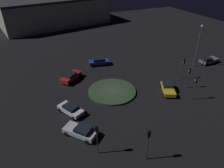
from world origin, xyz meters
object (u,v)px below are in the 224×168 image
car_silver (81,131)px  car_white (71,109)px  car_grey (209,60)px  streetlamp_east (198,42)px  car_yellow (168,88)px  traffic_light_east_near (189,74)px  car_blue (99,62)px  traffic_light_south (148,139)px  traffic_light_southeast (195,84)px  traffic_light_southwest (97,134)px  traffic_light_east (183,65)px  car_red (71,76)px  store_building (55,12)px

car_silver → car_white: bearing=-39.4°
car_grey → streetlamp_east: (-4.01, 0.24, 4.55)m
car_yellow → traffic_light_east_near: size_ratio=1.20×
car_blue → traffic_light_south: size_ratio=1.02×
car_blue → traffic_light_southeast: size_ratio=1.11×
car_white → traffic_light_southwest: (0.99, -8.52, 2.33)m
traffic_light_southeast → traffic_light_east: 6.76m
car_silver → traffic_light_south: size_ratio=1.03×
traffic_light_east → traffic_light_south: (-16.10, -12.87, 0.18)m
car_silver → streetlamp_east: (27.74, 9.46, 4.57)m
traffic_light_southwest → traffic_light_south: bearing=-91.6°
car_blue → traffic_light_east: 17.15m
traffic_light_east → traffic_light_south: size_ratio=0.94×
streetlamp_east → car_silver: bearing=-161.2°
car_silver → traffic_light_southeast: traffic_light_southeast is taller
car_white → traffic_light_east_near: 20.51m
car_silver → car_red: car_red is taller
car_red → traffic_light_southwest: 18.11m
car_silver → streetlamp_east: 29.66m
car_yellow → traffic_light_southeast: (2.24, -3.46, 2.09)m
car_silver → traffic_light_east: bearing=-113.5°
traffic_light_east → car_white: bearing=8.7°
traffic_light_east → traffic_light_southwest: 22.93m
car_grey → traffic_light_east: bearing=-165.7°
traffic_light_south → store_building: size_ratio=0.12×
car_white → traffic_light_east_near: bearing=-121.6°
traffic_light_east → store_building: store_building is taller
car_white → traffic_light_southeast: 19.47m
car_grey → car_white: 32.06m
streetlamp_east → traffic_light_southwest: bearing=-154.1°
car_yellow → traffic_light_east_near: 4.31m
car_red → traffic_light_southwest: size_ratio=1.08×
traffic_light_south → streetlamp_east: bearing=-45.1°
car_white → traffic_light_east: bearing=-113.4°
car_red → store_building: size_ratio=0.13×
traffic_light_southeast → streetlamp_east: (9.01, 9.25, 2.43)m
car_red → store_building: 41.00m
car_white → traffic_light_southwest: 8.89m
traffic_light_southeast → traffic_light_southwest: bearing=45.9°
car_red → traffic_light_east: 20.94m
car_silver → traffic_light_southeast: 18.85m
car_blue → car_yellow: bearing=-52.9°
car_blue → car_grey: car_blue is taller
car_silver → car_white: car_silver is taller
traffic_light_east → car_blue: bearing=-39.6°
traffic_light_east_near → traffic_light_southeast: bearing=81.7°
traffic_light_east_near → traffic_light_south: 17.76m
traffic_light_southwest → streetlamp_east: (26.78, 13.00, 2.27)m
car_grey → traffic_light_southeast: 15.98m
car_blue → car_yellow: size_ratio=0.97×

